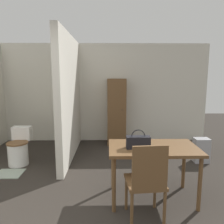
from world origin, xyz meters
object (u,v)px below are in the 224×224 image
Objects in this scene: dining_table at (153,153)px; wooden_cabinet at (116,112)px; wooden_chair at (147,180)px; toilet at (19,149)px; space_heater at (201,150)px; handbag at (138,142)px.

wooden_cabinet reaches higher than dining_table.
wooden_chair reaches higher than dining_table.
wooden_chair is 2.80m from toilet.
dining_table is 2.68m from toilet.
dining_table is 2.47× the size of space_heater.
wooden_chair is at bearing -128.02° from space_heater.
handbag is at bearing -162.49° from dining_table.
wooden_cabinet is at bearing 98.97° from dining_table.
space_heater is (1.23, 1.29, -0.43)m from dining_table.
wooden_cabinet reaches higher than wooden_chair.
handbag is (2.13, -1.33, 0.54)m from toilet.
toilet is at bearing 136.09° from wooden_chair.
dining_table is 3.83× the size of handbag.
toilet reaches higher than space_heater.
space_heater is (1.45, 1.36, -0.60)m from handbag.
wooden_chair reaches higher than space_heater.
toilet is 0.43× the size of wooden_cabinet.
space_heater is (1.64, -1.27, -0.57)m from wooden_cabinet.
wooden_cabinet is (-0.19, 2.63, -0.02)m from handbag.
dining_table is 2.60m from wooden_cabinet.
toilet is 2.39m from wooden_cabinet.
wooden_chair is 3.11× the size of handbag.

